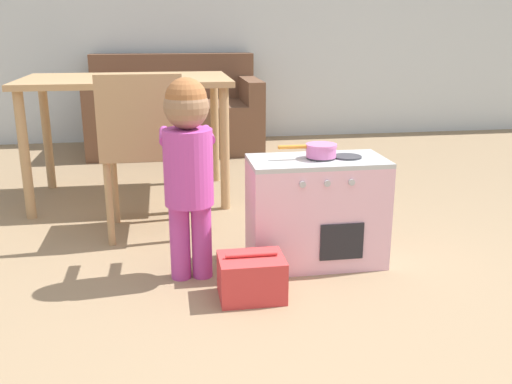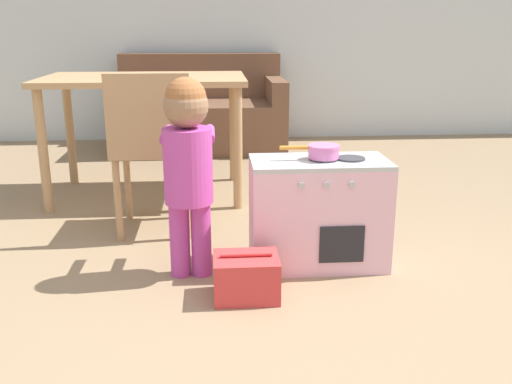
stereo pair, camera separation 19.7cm
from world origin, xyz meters
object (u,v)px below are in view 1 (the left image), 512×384
at_px(dining_chair_near, 143,148).
at_px(dining_table, 127,94).
at_px(play_kitchen, 316,211).
at_px(toy_basket, 251,277).
at_px(toy_pot, 320,149).
at_px(child_figure, 188,156).
at_px(couch, 175,115).

bearing_deg(dining_chair_near, dining_table, 98.23).
bearing_deg(play_kitchen, toy_basket, -137.72).
relative_size(toy_pot, dining_chair_near, 0.31).
distance_m(play_kitchen, toy_basket, 0.50).
bearing_deg(toy_basket, dining_chair_near, 118.86).
height_order(toy_basket, dining_chair_near, dining_chair_near).
height_order(child_figure, dining_table, child_figure).
xyz_separation_m(dining_table, dining_chair_near, (0.10, -0.72, -0.19)).
distance_m(play_kitchen, dining_chair_near, 0.94).
relative_size(toy_basket, dining_table, 0.21).
xyz_separation_m(toy_pot, dining_table, (-0.90, 1.19, 0.13)).
distance_m(toy_pot, dining_table, 1.50).
distance_m(toy_basket, dining_table, 1.71).
height_order(toy_pot, dining_chair_near, dining_chair_near).
bearing_deg(couch, child_figure, -90.04).
height_order(dining_chair_near, couch, dining_chair_near).
distance_m(toy_pot, couch, 2.75).
relative_size(child_figure, couch, 0.59).
xyz_separation_m(toy_basket, couch, (-0.23, 3.00, 0.21)).
height_order(play_kitchen, dining_table, dining_table).
relative_size(play_kitchen, toy_pot, 2.31).
bearing_deg(dining_chair_near, toy_pot, -30.61).
height_order(toy_pot, dining_table, dining_table).
xyz_separation_m(play_kitchen, toy_basket, (-0.35, -0.32, -0.16)).
bearing_deg(couch, dining_table, -101.86).
bearing_deg(toy_basket, couch, 94.35).
xyz_separation_m(play_kitchen, child_figure, (-0.58, -0.08, 0.30)).
xyz_separation_m(play_kitchen, dining_table, (-0.89, 1.19, 0.42)).
bearing_deg(child_figure, play_kitchen, 7.78).
xyz_separation_m(child_figure, dining_table, (-0.31, 1.27, 0.12)).
distance_m(child_figure, toy_basket, 0.57).
relative_size(child_figure, dining_chair_near, 1.02).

